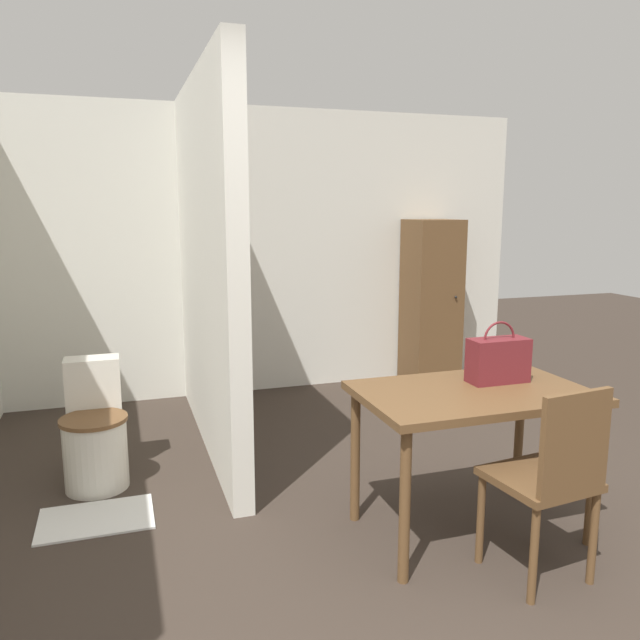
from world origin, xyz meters
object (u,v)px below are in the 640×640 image
at_px(wooden_chair, 551,475).
at_px(toilet, 95,435).
at_px(wooden_cabinet, 431,302).
at_px(dining_table, 472,407).
at_px(handbag, 498,360).

bearing_deg(wooden_chair, toilet, 132.27).
bearing_deg(toilet, wooden_cabinet, 24.91).
xyz_separation_m(dining_table, wooden_chair, (0.10, -0.49, -0.17)).
distance_m(dining_table, wooden_chair, 0.52).
bearing_deg(wooden_cabinet, dining_table, -113.89).
bearing_deg(dining_table, handbag, 23.78).
bearing_deg(wooden_cabinet, toilet, -155.09).
height_order(wooden_chair, toilet, wooden_chair).
relative_size(dining_table, handbag, 3.54).
relative_size(dining_table, wooden_chair, 1.24).
height_order(dining_table, handbag, handbag).
xyz_separation_m(wooden_chair, wooden_cabinet, (1.04, 3.06, 0.27)).
distance_m(dining_table, handbag, 0.30).
distance_m(wooden_chair, handbag, 0.69).
bearing_deg(wooden_cabinet, handbag, -110.82).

